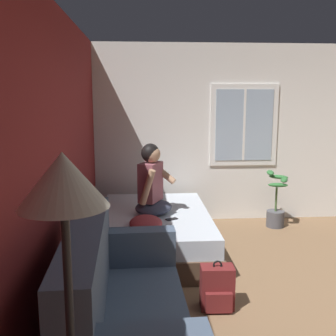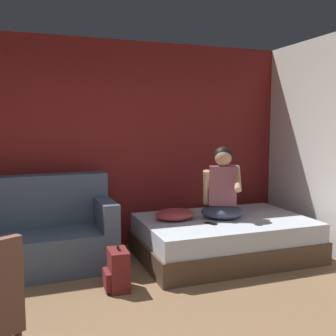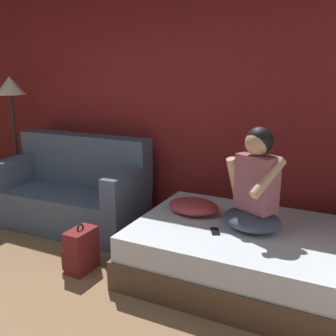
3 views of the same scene
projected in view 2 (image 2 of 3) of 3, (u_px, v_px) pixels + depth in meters
wall_back_accent at (63, 146)px, 4.97m from camera, size 11.04×0.16×2.70m
bed at (224, 238)px, 4.82m from camera, size 2.07×1.38×0.48m
couch at (36, 235)px, 4.37m from camera, size 1.73×0.88×1.04m
person_seated at (223, 189)px, 4.78m from camera, size 0.66×0.62×0.88m
backpack at (117, 271)px, 3.85m from camera, size 0.24×0.31×0.46m
throw_pillow at (175, 214)px, 4.69m from camera, size 0.49×0.38×0.14m
cell_phone at (211, 223)px, 4.52m from camera, size 0.13×0.16×0.01m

